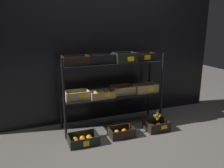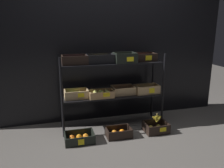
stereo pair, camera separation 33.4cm
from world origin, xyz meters
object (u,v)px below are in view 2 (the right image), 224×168
Objects in this scene: display_rack at (112,79)px; crate_ground_orange at (79,138)px; crate_ground_left_orange at (119,133)px; banana_bunch_loose at (157,119)px; crate_ground_apple_gold at (156,128)px.

crate_ground_orange is at bearing -145.28° from display_rack.
banana_bunch_loose is at bearing -0.06° from crate_ground_left_orange.
crate_ground_apple_gold is at bearing 156.31° from banana_bunch_loose.
crate_ground_apple_gold reaches higher than crate_ground_left_orange.
crate_ground_orange is at bearing -179.65° from banana_bunch_loose.
crate_ground_left_orange is (-0.01, -0.37, -0.68)m from display_rack.
banana_bunch_loose is at bearing 0.35° from crate_ground_orange.
crate_ground_apple_gold is (0.54, -0.37, -0.67)m from display_rack.
crate_ground_apple_gold is (1.09, 0.01, 0.01)m from crate_ground_orange.
crate_ground_left_orange is (0.53, 0.01, 0.00)m from crate_ground_orange.
display_rack is 0.85m from banana_bunch_loose.
display_rack is 4.12× the size of crate_ground_orange.
crate_ground_apple_gold is at bearing -34.12° from display_rack.
banana_bunch_loose reaches higher than crate_ground_left_orange.
crate_ground_left_orange is at bearing -91.48° from display_rack.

